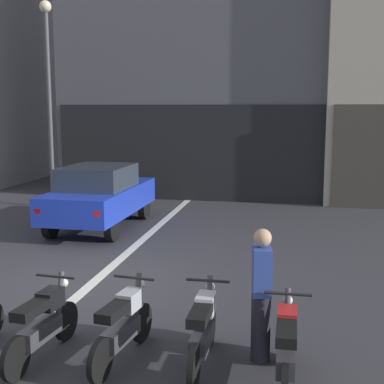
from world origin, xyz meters
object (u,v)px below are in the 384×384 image
at_px(motorcycle_silver_row_centre, 123,325).
at_px(motorcycle_red_row_rightmost, 286,346).
at_px(street_lamp, 48,83).
at_px(car_blue_crossing_near, 100,195).
at_px(motorcycle_black_row_left_mid, 43,323).
at_px(motorcycle_white_row_right_mid, 203,329).
at_px(person_by_motorcycles, 261,294).

distance_m(motorcycle_silver_row_centre, motorcycle_red_row_rightmost, 2.00).
relative_size(street_lamp, motorcycle_silver_row_centre, 3.77).
height_order(car_blue_crossing_near, motorcycle_black_row_left_mid, car_blue_crossing_near).
height_order(street_lamp, motorcycle_red_row_rightmost, street_lamp).
height_order(street_lamp, motorcycle_black_row_left_mid, street_lamp).
distance_m(motorcycle_black_row_left_mid, motorcycle_white_row_right_mid, 1.99).
xyz_separation_m(motorcycle_silver_row_centre, motorcycle_red_row_rightmost, (1.98, -0.24, 0.00)).
relative_size(motorcycle_silver_row_centre, motorcycle_red_row_rightmost, 1.00).
height_order(motorcycle_black_row_left_mid, motorcycle_silver_row_centre, same).
relative_size(motorcycle_black_row_left_mid, motorcycle_white_row_right_mid, 1.00).
relative_size(street_lamp, motorcycle_red_row_rightmost, 3.76).
bearing_deg(person_by_motorcycles, car_blue_crossing_near, 124.44).
relative_size(car_blue_crossing_near, motorcycle_silver_row_centre, 2.48).
bearing_deg(street_lamp, motorcycle_silver_row_centre, -60.41).
bearing_deg(car_blue_crossing_near, motorcycle_black_row_left_mid, -75.12).
bearing_deg(motorcycle_white_row_right_mid, car_blue_crossing_near, 119.39).
xyz_separation_m(car_blue_crossing_near, motorcycle_white_row_right_mid, (3.86, -6.85, -0.43)).
xyz_separation_m(car_blue_crossing_near, motorcycle_silver_row_centre, (2.87, -6.91, -0.43)).
distance_m(car_blue_crossing_near, motorcycle_red_row_rightmost, 8.65).
height_order(motorcycle_white_row_right_mid, motorcycle_red_row_rightmost, same).
bearing_deg(motorcycle_white_row_right_mid, motorcycle_silver_row_centre, -176.56).
bearing_deg(motorcycle_black_row_left_mid, street_lamp, 114.57).
height_order(car_blue_crossing_near, motorcycle_red_row_rightmost, car_blue_crossing_near).
distance_m(motorcycle_black_row_left_mid, motorcycle_red_row_rightmost, 2.98).
distance_m(car_blue_crossing_near, motorcycle_silver_row_centre, 7.49).
xyz_separation_m(motorcycle_silver_row_centre, motorcycle_white_row_right_mid, (0.99, 0.06, 0.00)).
xyz_separation_m(car_blue_crossing_near, motorcycle_red_row_rightmost, (4.85, -7.15, -0.43)).
distance_m(motorcycle_red_row_rightmost, person_by_motorcycles, 0.74).
xyz_separation_m(motorcycle_white_row_right_mid, person_by_motorcycles, (0.68, 0.24, 0.40)).
distance_m(car_blue_crossing_near, motorcycle_white_row_right_mid, 7.87).
relative_size(motorcycle_silver_row_centre, person_by_motorcycles, 1.00).
xyz_separation_m(street_lamp, motorcycle_red_row_rightmost, (7.41, -9.79, -3.40)).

